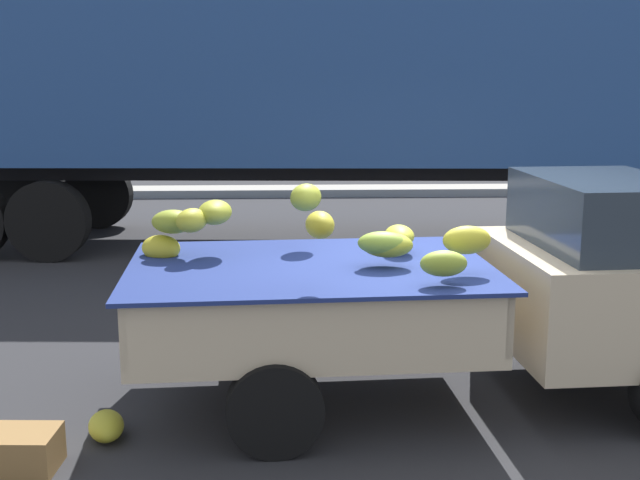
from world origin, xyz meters
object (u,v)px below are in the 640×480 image
(fallen_banana_bunch_near_tailgate, at_px, (106,426))
(produce_crate, at_px, (16,451))
(pickup_truck, at_px, (550,285))
(semi_trailer, at_px, (314,68))

(fallen_banana_bunch_near_tailgate, height_order, produce_crate, produce_crate)
(fallen_banana_bunch_near_tailgate, bearing_deg, produce_crate, -137.36)
(pickup_truck, xyz_separation_m, produce_crate, (-3.72, -1.10, -0.75))
(semi_trailer, relative_size, produce_crate, 23.28)
(pickup_truck, relative_size, fallen_banana_bunch_near_tailgate, 12.23)
(semi_trailer, bearing_deg, pickup_truck, -71.98)
(fallen_banana_bunch_near_tailgate, bearing_deg, pickup_truck, 11.56)
(semi_trailer, bearing_deg, produce_crate, -104.21)
(pickup_truck, relative_size, semi_trailer, 0.39)
(semi_trailer, xyz_separation_m, produce_crate, (-2.11, -6.96, -2.41))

